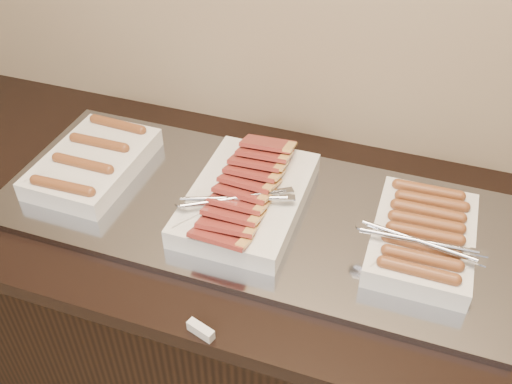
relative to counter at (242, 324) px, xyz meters
The scene contains 6 objects.
counter is the anchor object (origin of this frame).
warming_tray 0.46m from the counter, ahead, with size 1.20×0.50×0.02m, color #91949F.
dish_left 0.63m from the counter, behind, with size 0.23×0.33×0.07m.
dish_center 0.50m from the counter, ahead, with size 0.27×0.41×0.10m.
dish_right 0.66m from the counter, ahead, with size 0.26×0.32×0.08m.
label_holder 0.59m from the counter, 81.08° to the right, with size 0.06×0.02×0.02m, color silver.
Camera 1 is at (0.38, 1.18, 1.82)m, focal length 40.00 mm.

